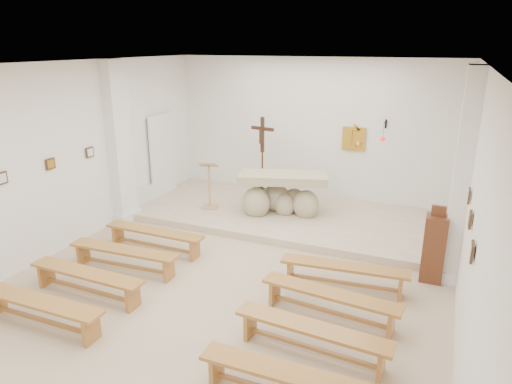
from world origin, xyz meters
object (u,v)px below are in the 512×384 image
at_px(bench_right_second, 330,299).
at_px(bench_right_third, 312,333).
at_px(bench_right_front, 344,271).
at_px(bench_right_fourth, 288,380).
at_px(altar, 281,196).
at_px(bench_left_front, 154,235).
at_px(crucifix_stand, 262,153).
at_px(lectern, 209,185).
at_px(bench_left_second, 124,254).
at_px(bench_left_fourth, 40,307).
at_px(donation_pedestal, 434,248).
at_px(bench_left_third, 87,278).

height_order(bench_right_second, bench_right_third, same).
height_order(bench_right_front, bench_right_third, same).
bearing_deg(bench_right_fourth, altar, 110.30).
relative_size(bench_left_front, bench_right_fourth, 1.00).
bearing_deg(crucifix_stand, bench_right_front, -37.44).
distance_m(lectern, bench_left_second, 3.09).
height_order(bench_right_front, bench_left_fourth, same).
distance_m(altar, crucifix_stand, 1.26).
relative_size(bench_right_front, bench_right_fourth, 1.01).
height_order(bench_left_front, bench_right_second, same).
bearing_deg(bench_left_second, donation_pedestal, 16.82).
distance_m(bench_left_second, bench_left_fourth, 1.80).
height_order(bench_left_third, bench_left_fourth, same).
height_order(bench_left_fourth, bench_right_fourth, same).
xyz_separation_m(crucifix_stand, bench_right_front, (2.73, -3.17, -1.00)).
xyz_separation_m(bench_right_second, bench_right_third, (0.00, -0.90, 0.00)).
height_order(altar, donation_pedestal, donation_pedestal).
distance_m(bench_left_third, bench_left_fourth, 0.90).
distance_m(bench_right_front, bench_right_third, 1.80).
distance_m(donation_pedestal, bench_right_front, 1.58).
distance_m(bench_left_front, bench_left_third, 1.80).
bearing_deg(bench_left_second, altar, 61.18).
distance_m(crucifix_stand, bench_right_second, 5.00).
height_order(lectern, bench_left_third, lectern).
height_order(bench_left_second, bench_left_fourth, same).
bearing_deg(bench_right_second, bench_right_front, 95.31).
relative_size(crucifix_stand, bench_left_fourth, 0.99).
bearing_deg(bench_right_third, bench_right_front, 93.78).
bearing_deg(bench_right_front, bench_left_fourth, -149.18).
xyz_separation_m(altar, lectern, (-1.64, -0.35, 0.18)).
height_order(lectern, bench_left_second, lectern).
xyz_separation_m(lectern, bench_left_second, (-0.00, -3.07, -0.39)).
bearing_deg(donation_pedestal, bench_right_second, -126.14).
distance_m(altar, bench_left_second, 3.80).
distance_m(bench_left_third, bench_right_third, 3.64).
bearing_deg(bench_left_third, bench_right_second, 14.78).
bearing_deg(bench_right_second, bench_right_third, -84.69).
xyz_separation_m(lectern, bench_right_second, (3.63, -3.07, -0.39)).
bearing_deg(bench_left_second, bench_left_third, -93.13).
relative_size(lectern, bench_right_fourth, 0.56).
xyz_separation_m(bench_left_front, bench_right_second, (3.64, -0.90, 0.00)).
bearing_deg(bench_left_second, bench_right_second, -3.13).
xyz_separation_m(bench_right_front, bench_left_third, (-3.64, -1.80, 0.00)).
height_order(lectern, donation_pedestal, donation_pedestal).
xyz_separation_m(altar, bench_left_third, (-1.64, -4.31, -0.21)).
xyz_separation_m(bench_left_third, bench_right_fourth, (3.64, -0.90, 0.00)).
relative_size(donation_pedestal, bench_left_third, 0.65).
distance_m(bench_right_front, bench_left_second, 3.75).
bearing_deg(crucifix_stand, bench_right_fourth, -53.22).
bearing_deg(donation_pedestal, bench_right_front, -145.76).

